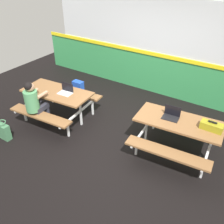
{
  "coord_description": "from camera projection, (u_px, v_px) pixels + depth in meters",
  "views": [
    {
      "loc": [
        2.47,
        -3.77,
        3.46
      ],
      "look_at": [
        0.0,
        0.01,
        0.55
      ],
      "focal_mm": 39.57,
      "sensor_mm": 36.0,
      "label": 1
    }
  ],
  "objects": [
    {
      "name": "ground_plane",
      "position": [
        112.0,
        133.0,
        5.67
      ],
      "size": [
        10.0,
        10.0,
        0.02
      ],
      "primitive_type": "cube",
      "color": "black"
    },
    {
      "name": "accent_backdrop",
      "position": [
        160.0,
        51.0,
        6.65
      ],
      "size": [
        8.0,
        0.14,
        2.6
      ],
      "color": "#338C4C",
      "rests_on": "ground"
    },
    {
      "name": "picnic_table_left",
      "position": [
        58.0,
        97.0,
        5.87
      ],
      "size": [
        1.71,
        1.68,
        0.74
      ],
      "color": "brown",
      "rests_on": "ground"
    },
    {
      "name": "picnic_table_right",
      "position": [
        178.0,
        128.0,
        4.85
      ],
      "size": [
        1.71,
        1.68,
        0.74
      ],
      "color": "brown",
      "rests_on": "ground"
    },
    {
      "name": "student_nearer",
      "position": [
        35.0,
        101.0,
        5.46
      ],
      "size": [
        0.38,
        0.53,
        1.21
      ],
      "color": "#2D2D38",
      "rests_on": "ground"
    },
    {
      "name": "laptop_silver",
      "position": [
        66.0,
        91.0,
        5.68
      ],
      "size": [
        0.34,
        0.25,
        0.22
      ],
      "color": "silver",
      "rests_on": "picnic_table_left"
    },
    {
      "name": "laptop_dark",
      "position": [
        171.0,
        115.0,
        4.83
      ],
      "size": [
        0.34,
        0.25,
        0.22
      ],
      "color": "black",
      "rests_on": "picnic_table_right"
    },
    {
      "name": "toolbox_grey",
      "position": [
        212.0,
        126.0,
        4.48
      ],
      "size": [
        0.4,
        0.18,
        0.18
      ],
      "color": "olive",
      "rests_on": "picnic_table_right"
    },
    {
      "name": "backpack_dark",
      "position": [
        78.0,
        88.0,
        7.03
      ],
      "size": [
        0.3,
        0.22,
        0.44
      ],
      "color": "#1E47B2",
      "rests_on": "ground"
    },
    {
      "name": "tote_bag_bright",
      "position": [
        3.0,
        131.0,
        5.39
      ],
      "size": [
        0.34,
        0.21,
        0.43
      ],
      "color": "#3F724C",
      "rests_on": "ground"
    }
  ]
}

